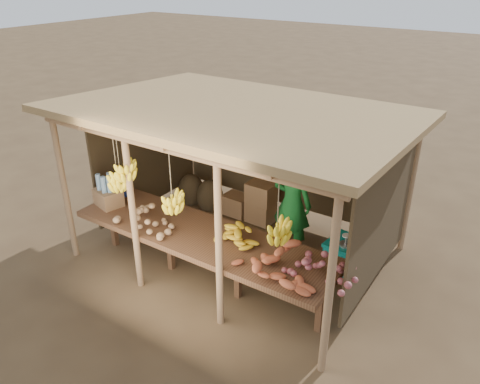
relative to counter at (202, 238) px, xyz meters
The scene contains 13 objects.
ground 1.20m from the counter, 90.00° to the left, with size 60.00×60.00×0.00m, color brown.
stall_structure 1.42m from the counter, 86.46° to the left, with size 4.70×3.50×2.43m.
counter is the anchor object (origin of this frame).
potato_heap 0.83m from the counter, 164.00° to the right, with size 0.88×0.53×0.36m, color tan, non-canonical shape.
sweet_potato_heap 1.33m from the counter, 10.01° to the right, with size 0.99×0.60×0.36m, color #C15831, non-canonical shape.
onion_heap 1.80m from the counter, ahead, with size 0.87×0.52×0.36m, color #AA5255, non-canonical shape.
banana_pile 0.56m from the counter, ahead, with size 0.57×0.34×0.35m, color yellow, non-canonical shape.
tomato_basin 1.92m from the counter, behind, with size 0.42×0.42×0.22m.
bottle_box 1.72m from the counter, behind, with size 0.47×0.41×0.51m.
vendor 1.54m from the counter, 64.62° to the left, with size 0.62×0.41×1.70m, color #197129.
tarp_crate 2.13m from the counter, 36.51° to the left, with size 0.68×0.61×0.75m.
carton_stack 2.01m from the counter, 101.27° to the left, with size 0.97×0.38×0.74m.
burlap_sacks 2.45m from the counter, 128.82° to the left, with size 0.94×0.49×0.67m.
Camera 1 is at (3.47, -5.22, 4.12)m, focal length 35.00 mm.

